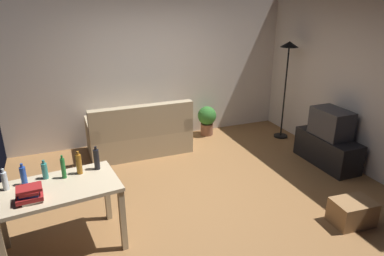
{
  "coord_description": "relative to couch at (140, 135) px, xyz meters",
  "views": [
    {
      "loc": [
        -1.65,
        -3.92,
        2.56
      ],
      "look_at": [
        0.1,
        0.5,
        0.75
      ],
      "focal_mm": 32.61,
      "sensor_mm": 36.0,
      "label": 1
    }
  ],
  "objects": [
    {
      "name": "bottle_green",
      "position": [
        -1.27,
        -1.99,
        0.57
      ],
      "size": [
        0.05,
        0.05,
        0.26
      ],
      "color": "#1E722D",
      "rests_on": "desk"
    },
    {
      "name": "bottle_dark",
      "position": [
        -0.92,
        -1.91,
        0.57
      ],
      "size": [
        0.06,
        0.06,
        0.27
      ],
      "color": "black",
      "rests_on": "desk"
    },
    {
      "name": "wall_right",
      "position": [
        3.04,
        -1.59,
        1.04
      ],
      "size": [
        0.1,
        4.4,
        2.7
      ],
      "primitive_type": "cube",
      "color": "beige",
      "rests_on": "ground_plane"
    },
    {
      "name": "potted_plant",
      "position": [
        1.41,
        0.31,
        0.02
      ],
      "size": [
        0.36,
        0.36,
        0.57
      ],
      "color": "brown",
      "rests_on": "ground_plane"
    },
    {
      "name": "bottle_blue",
      "position": [
        -1.65,
        -1.99,
        0.56
      ],
      "size": [
        0.06,
        0.06,
        0.24
      ],
      "color": "#2347A3",
      "rests_on": "desk"
    },
    {
      "name": "bottle_amber",
      "position": [
        -1.11,
        -1.95,
        0.57
      ],
      "size": [
        0.06,
        0.06,
        0.26
      ],
      "color": "#9E6019",
      "rests_on": "desk"
    },
    {
      "name": "bottle_tall",
      "position": [
        -1.45,
        -1.93,
        0.54
      ],
      "size": [
        0.06,
        0.06,
        0.21
      ],
      "color": "teal",
      "rests_on": "desk"
    },
    {
      "name": "tv_stand",
      "position": [
        2.69,
        -1.57,
        -0.07
      ],
      "size": [
        0.44,
        1.1,
        0.48
      ],
      "rotation": [
        0.0,
        0.0,
        1.57
      ],
      "color": "black",
      "rests_on": "ground_plane"
    },
    {
      "name": "wall_rear",
      "position": [
        0.44,
        0.61,
        1.04
      ],
      "size": [
        5.2,
        0.1,
        2.7
      ],
      "primitive_type": "cube",
      "color": "silver",
      "rests_on": "ground_plane"
    },
    {
      "name": "torchiere_lamp",
      "position": [
        2.69,
        -0.33,
        1.11
      ],
      "size": [
        0.32,
        0.32,
        1.81
      ],
      "color": "black",
      "rests_on": "ground_plane"
    },
    {
      "name": "book_stack",
      "position": [
        -1.58,
        -2.35,
        0.52
      ],
      "size": [
        0.25,
        0.19,
        0.15
      ],
      "color": "beige",
      "rests_on": "desk"
    },
    {
      "name": "ground_plane",
      "position": [
        0.44,
        -1.59,
        -0.32
      ],
      "size": [
        5.2,
        4.4,
        0.02
      ],
      "primitive_type": "cube",
      "color": "olive"
    },
    {
      "name": "bottle_clear",
      "position": [
        -1.81,
        -2.03,
        0.55
      ],
      "size": [
        0.06,
        0.06,
        0.23
      ],
      "color": "silver",
      "rests_on": "desk"
    },
    {
      "name": "storage_box",
      "position": [
        1.86,
        -2.94,
        -0.16
      ],
      "size": [
        0.51,
        0.38,
        0.3
      ],
      "primitive_type": "cube",
      "rotation": [
        0.0,
        0.0,
        -0.08
      ],
      "color": "olive",
      "rests_on": "ground_plane"
    },
    {
      "name": "couch",
      "position": [
        0.0,
        0.0,
        0.0
      ],
      "size": [
        1.7,
        0.84,
        0.92
      ],
      "rotation": [
        0.0,
        0.0,
        3.14
      ],
      "color": "tan",
      "rests_on": "ground_plane"
    },
    {
      "name": "tv",
      "position": [
        2.69,
        -1.57,
        0.39
      ],
      "size": [
        0.41,
        0.6,
        0.44
      ],
      "rotation": [
        0.0,
        0.0,
        1.57
      ],
      "color": "#2D2D33",
      "rests_on": "tv_stand"
    },
    {
      "name": "desk",
      "position": [
        -1.35,
        -2.15,
        0.34
      ],
      "size": [
        1.27,
        0.83,
        0.76
      ],
      "rotation": [
        0.0,
        0.0,
        0.11
      ],
      "color": "#C6B28E",
      "rests_on": "ground_plane"
    }
  ]
}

